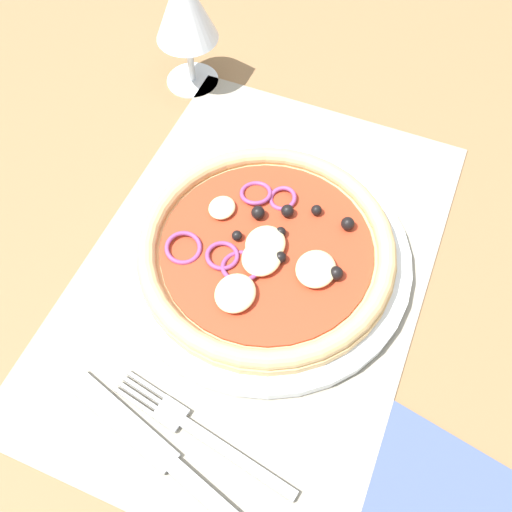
# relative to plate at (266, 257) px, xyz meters

# --- Properties ---
(ground_plane) EXTENTS (1.90, 1.40, 0.02)m
(ground_plane) POSITION_rel_plate_xyz_m (-0.02, 0.01, -0.02)
(ground_plane) COLOR olive
(placemat) EXTENTS (0.48, 0.33, 0.00)m
(placemat) POSITION_rel_plate_xyz_m (-0.02, 0.01, -0.01)
(placemat) COLOR gray
(placemat) RESTS_ON ground_plane
(plate) EXTENTS (0.29, 0.29, 0.01)m
(plate) POSITION_rel_plate_xyz_m (0.00, 0.00, 0.00)
(plate) COLOR white
(plate) RESTS_ON placemat
(pizza) EXTENTS (0.25, 0.25, 0.03)m
(pizza) POSITION_rel_plate_xyz_m (-0.00, -0.00, 0.02)
(pizza) COLOR tan
(pizza) RESTS_ON plate
(fork) EXTENTS (0.05, 0.18, 0.00)m
(fork) POSITION_rel_plate_xyz_m (-0.18, -0.01, -0.00)
(fork) COLOR #B2B5BA
(fork) RESTS_ON placemat
(knife) EXTENTS (0.07, 0.20, 0.01)m
(knife) POSITION_rel_plate_xyz_m (-0.21, 0.01, -0.00)
(knife) COLOR #B2B5BA
(knife) RESTS_ON placemat
(wine_glass) EXTENTS (0.07, 0.07, 0.15)m
(wine_glass) POSITION_rel_plate_xyz_m (0.21, 0.18, 0.09)
(wine_glass) COLOR silver
(wine_glass) RESTS_ON ground_plane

